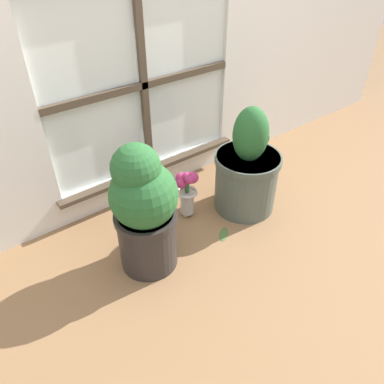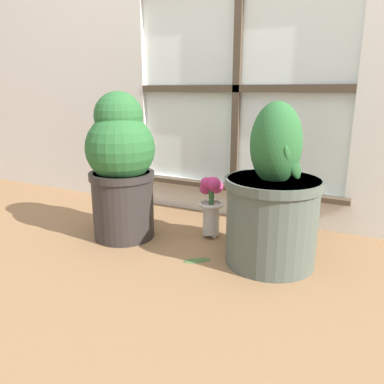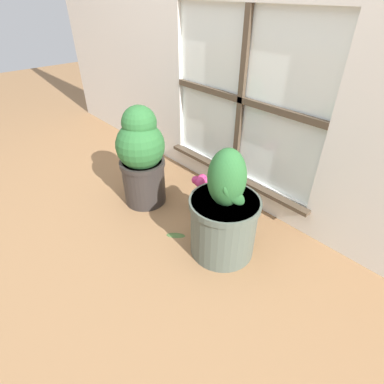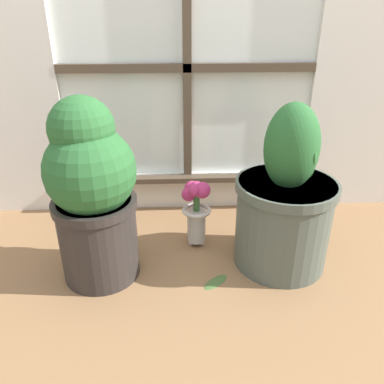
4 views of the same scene
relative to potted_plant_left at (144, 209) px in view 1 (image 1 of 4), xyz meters
The scene contains 5 objects.
ground_plane 0.48m from the potted_plant_left, 20.56° to the right, with size 10.00×10.00×0.00m, color olive.
potted_plant_left is the anchor object (origin of this frame).
potted_plant_right 0.67m from the potted_plant_left, ahead, with size 0.36×0.36×0.61m.
flower_vase 0.42m from the potted_plant_left, 25.59° to the left, with size 0.12×0.12×0.29m.
fallen_leaf 0.53m from the potted_plant_left, 10.99° to the right, with size 0.11×0.11×0.01m.
Camera 1 is at (-0.92, -1.00, 1.37)m, focal length 35.00 mm.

